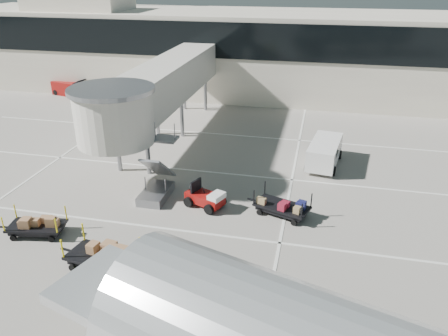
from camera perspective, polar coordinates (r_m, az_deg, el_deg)
The scene contains 11 objects.
ground at distance 20.97m, azimuth -10.14°, elevation -10.61°, with size 140.00×140.00×0.00m, color #A7A196.
lane_markings at distance 28.78m, azimuth -4.42°, elevation 0.03°, with size 40.00×30.00×0.02m.
terminal at distance 46.84m, azimuth 3.34°, elevation 14.97°, with size 64.00×12.11×15.20m.
jet_bridge at distance 31.02m, azimuth -9.03°, elevation 10.02°, with size 5.70×20.40×6.03m.
baggage_tug at distance 23.97m, azimuth -2.39°, elevation -3.93°, with size 2.37×2.01×1.41m.
suitcase_cart at distance 23.36m, azimuth 7.66°, elevation -5.08°, with size 3.54×2.27×1.37m.
box_cart_near at distance 19.96m, azimuth -15.36°, elevation -11.20°, with size 3.92×2.03×1.51m.
box_cart_far at distance 23.42m, azimuth -23.33°, elevation -6.95°, with size 3.38×1.77×1.30m.
ground_worker at distance 18.57m, azimuth -15.00°, elevation -12.81°, with size 0.68×0.45×1.88m, color #86E518.
minivan at distance 29.66m, azimuth 13.04°, elevation 2.25°, with size 2.40×4.53×1.64m.
belt_loader at distance 48.29m, azimuth -19.54°, elevation 9.77°, with size 3.96×2.22×1.80m.
Camera 1 is at (7.25, -15.61, 11.99)m, focal length 35.00 mm.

